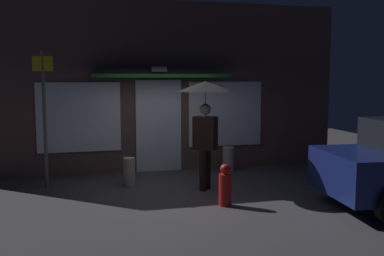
{
  "coord_description": "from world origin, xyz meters",
  "views": [
    {
      "loc": [
        -2.09,
        -8.59,
        2.3
      ],
      "look_at": [
        0.27,
        0.13,
        1.27
      ],
      "focal_mm": 42.89,
      "sensor_mm": 36.0,
      "label": 1
    }
  ],
  "objects_px": {
    "street_sign_post": "(44,112)",
    "sidewalk_bollard": "(228,159)",
    "person_with_umbrella": "(205,104)",
    "sidewalk_bollard_2": "(129,172)",
    "fire_hydrant": "(225,186)"
  },
  "relations": [
    {
      "from": "sidewalk_bollard",
      "to": "fire_hydrant",
      "type": "bearing_deg",
      "value": -110.83
    },
    {
      "from": "person_with_umbrella",
      "to": "sidewalk_bollard",
      "type": "height_order",
      "value": "person_with_umbrella"
    },
    {
      "from": "street_sign_post",
      "to": "sidewalk_bollard_2",
      "type": "height_order",
      "value": "street_sign_post"
    },
    {
      "from": "sidewalk_bollard_2",
      "to": "person_with_umbrella",
      "type": "bearing_deg",
      "value": -26.16
    },
    {
      "from": "person_with_umbrella",
      "to": "street_sign_post",
      "type": "height_order",
      "value": "street_sign_post"
    },
    {
      "from": "street_sign_post",
      "to": "sidewalk_bollard",
      "type": "bearing_deg",
      "value": 6.86
    },
    {
      "from": "street_sign_post",
      "to": "sidewalk_bollard_2",
      "type": "xyz_separation_m",
      "value": [
        1.66,
        -0.32,
        -1.27
      ]
    },
    {
      "from": "person_with_umbrella",
      "to": "sidewalk_bollard_2",
      "type": "relative_size",
      "value": 3.67
    },
    {
      "from": "person_with_umbrella",
      "to": "street_sign_post",
      "type": "xyz_separation_m",
      "value": [
        -3.11,
        1.04,
        -0.17
      ]
    },
    {
      "from": "person_with_umbrella",
      "to": "street_sign_post",
      "type": "bearing_deg",
      "value": 22.21
    },
    {
      "from": "sidewalk_bollard_2",
      "to": "fire_hydrant",
      "type": "relative_size",
      "value": 0.79
    },
    {
      "from": "street_sign_post",
      "to": "sidewalk_bollard",
      "type": "relative_size",
      "value": 4.72
    },
    {
      "from": "person_with_umbrella",
      "to": "sidewalk_bollard",
      "type": "xyz_separation_m",
      "value": [
        1.05,
        1.54,
        -1.44
      ]
    },
    {
      "from": "sidewalk_bollard",
      "to": "sidewalk_bollard_2",
      "type": "height_order",
      "value": "sidewalk_bollard_2"
    },
    {
      "from": "sidewalk_bollard_2",
      "to": "fire_hydrant",
      "type": "distance_m",
      "value": 2.41
    }
  ]
}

